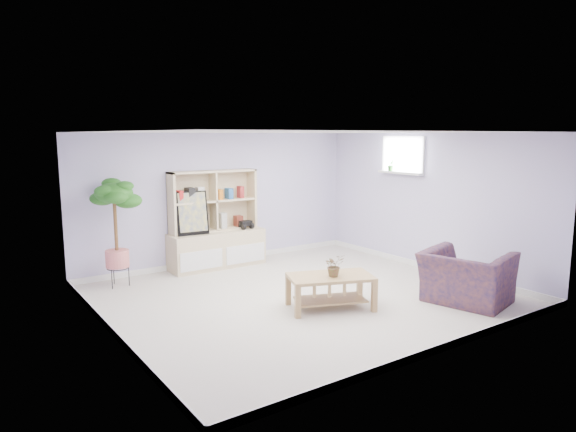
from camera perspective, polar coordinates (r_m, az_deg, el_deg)
floor at (r=7.70m, az=1.44°, el=-8.86°), size 5.50×5.00×0.01m
ceiling at (r=7.33m, az=1.52°, el=9.30°), size 5.50×5.00×0.01m
walls at (r=7.42m, az=1.48°, el=-0.00°), size 5.51×5.01×2.40m
baseboard at (r=7.69m, az=1.45°, el=-8.50°), size 5.50×5.00×0.10m
window at (r=9.61m, az=12.67°, el=6.63°), size 0.10×0.98×0.68m
window_sill at (r=9.59m, az=12.36°, el=4.72°), size 0.14×1.00×0.04m
storage_unit at (r=9.24m, az=-7.97°, el=-0.38°), size 1.74×0.59×1.74m
poster at (r=8.97m, az=-10.59°, el=0.31°), size 0.56×0.19×0.76m
toy_truck at (r=9.47m, az=-4.74°, el=-0.91°), size 0.33×0.24×0.17m
coffee_table at (r=7.14m, az=4.73°, el=-8.39°), size 1.28×0.99×0.46m
table_plant at (r=7.00m, az=5.14°, el=-5.48°), size 0.29×0.26×0.30m
floor_tree at (r=8.40m, az=-18.57°, el=-1.83°), size 0.82×0.82×1.70m
armchair at (r=7.71m, az=19.23°, el=-6.10°), size 1.24×1.35×0.84m
sill_plant at (r=9.75m, az=11.34°, el=5.57°), size 0.12×0.10×0.21m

